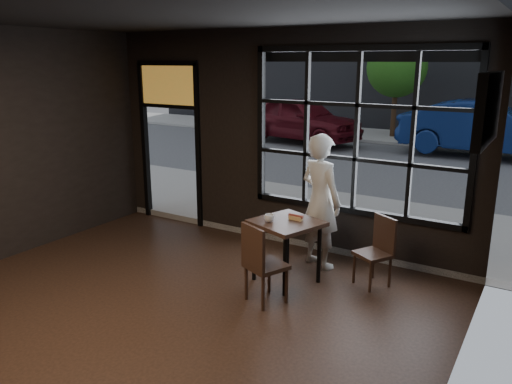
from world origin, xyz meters
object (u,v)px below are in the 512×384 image
Objects in this scene: man at (320,201)px; navy_car at (484,128)px; cafe_table at (286,251)px; chair_near at (266,263)px.

navy_car is (0.73, 9.64, -0.05)m from man.
cafe_table is 0.87m from man.
cafe_table is at bearing 100.34° from man.
cafe_table is 0.18× the size of navy_car.
man reaches higher than chair_near.
man is (0.14, 0.69, 0.51)m from cafe_table.
navy_car is at bearing 104.23° from cafe_table.
navy_car is (0.87, 10.33, 0.46)m from cafe_table.
cafe_table is at bearing 174.86° from navy_car.
navy_car is at bearing -70.92° from chair_near.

